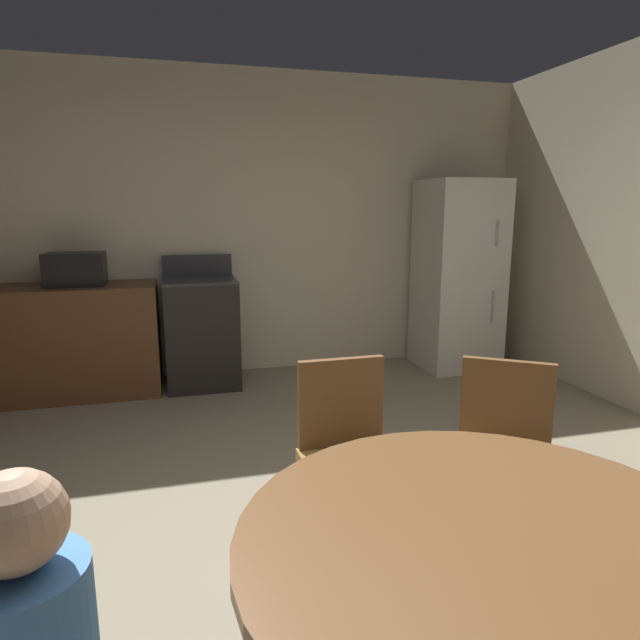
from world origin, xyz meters
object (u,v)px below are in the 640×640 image
at_px(microwave, 76,269).
at_px(chair_north, 349,450).
at_px(oven_range, 202,331).
at_px(dining_table, 491,595).
at_px(refrigerator, 458,276).
at_px(chair_northeast, 503,453).

bearing_deg(microwave, chair_north, -61.42).
xyz_separation_m(oven_range, chair_north, (0.47, -2.62, 0.03)).
height_order(microwave, dining_table, microwave).
distance_m(refrigerator, dining_table, 4.09).
height_order(oven_range, dining_table, oven_range).
relative_size(refrigerator, microwave, 4.00).
relative_size(oven_range, chair_northeast, 1.26).
bearing_deg(chair_north, microwave, -152.03).
xyz_separation_m(oven_range, dining_table, (0.48, -3.67, 0.14)).
relative_size(refrigerator, chair_northeast, 2.02).
distance_m(refrigerator, chair_northeast, 3.07).
distance_m(microwave, dining_table, 3.96).
bearing_deg(dining_table, chair_north, 90.61).
xyz_separation_m(refrigerator, chair_northeast, (-1.30, -2.76, -0.38)).
height_order(dining_table, chair_northeast, chair_northeast).
xyz_separation_m(oven_range, microwave, (-0.95, -0.00, 0.56)).
distance_m(microwave, chair_north, 3.03).
height_order(refrigerator, dining_table, refrigerator).
bearing_deg(microwave, chair_northeast, -54.02).
bearing_deg(refrigerator, chair_northeast, -115.18).
bearing_deg(chair_northeast, chair_north, -72.18).
bearing_deg(refrigerator, chair_north, -126.62).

